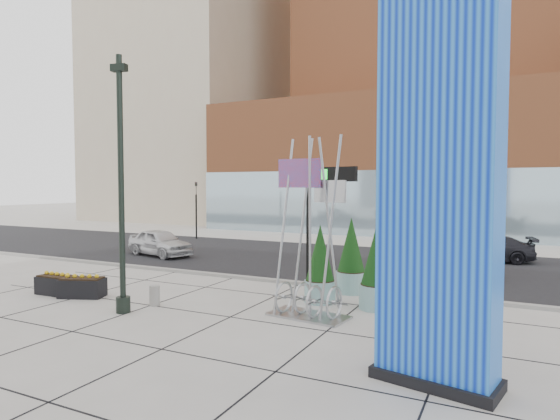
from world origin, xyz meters
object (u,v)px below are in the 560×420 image
at_px(blue_pylon, 439,189).
at_px(public_art_sculpture, 309,270).
at_px(car_silver_mid, 438,260).
at_px(car_white_west, 160,243).
at_px(overhead_street_sign, 327,185).
at_px(concrete_bollard, 155,295).
at_px(lamp_post, 122,209).

bearing_deg(blue_pylon, public_art_sculpture, 153.33).
xyz_separation_m(blue_pylon, car_silver_mid, (-1.44, 11.15, -3.08)).
bearing_deg(public_art_sculpture, car_white_west, 155.67).
height_order(overhead_street_sign, car_white_west, overhead_street_sign).
xyz_separation_m(concrete_bollard, overhead_street_sign, (4.08, 4.74, 3.56)).
bearing_deg(car_white_west, overhead_street_sign, -93.20).
xyz_separation_m(public_art_sculpture, overhead_street_sign, (-0.86, 3.75, 2.50)).
distance_m(blue_pylon, car_white_west, 19.32).
distance_m(concrete_bollard, overhead_street_sign, 7.20).
xyz_separation_m(blue_pylon, overhead_street_sign, (-4.86, 6.95, 0.09)).
distance_m(concrete_bollard, car_white_west, 10.87).
height_order(blue_pylon, car_white_west, blue_pylon).
distance_m(concrete_bollard, car_silver_mid, 11.68).
bearing_deg(lamp_post, car_silver_mid, 52.11).
bearing_deg(lamp_post, public_art_sculpture, 21.51).
xyz_separation_m(lamp_post, concrete_bollard, (0.29, 1.07, -2.83)).
bearing_deg(overhead_street_sign, public_art_sculpture, -67.54).
distance_m(public_art_sculpture, car_white_west, 14.00).
relative_size(lamp_post, concrete_bollard, 11.94).
relative_size(lamp_post, public_art_sculpture, 1.46).
bearing_deg(blue_pylon, car_silver_mid, 109.36).
bearing_deg(concrete_bollard, blue_pylon, -13.90).
relative_size(concrete_bollard, overhead_street_sign, 0.14).
bearing_deg(blue_pylon, lamp_post, -175.04).
xyz_separation_m(blue_pylon, public_art_sculpture, (-4.00, 3.20, -2.41)).
relative_size(concrete_bollard, car_silver_mid, 0.15).
bearing_deg(overhead_street_sign, blue_pylon, -45.49).
bearing_deg(car_silver_mid, blue_pylon, 172.57).
bearing_deg(lamp_post, overhead_street_sign, 53.03).
bearing_deg(concrete_bollard, lamp_post, -104.97).
distance_m(lamp_post, car_silver_mid, 12.92).
relative_size(lamp_post, car_silver_mid, 1.79).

